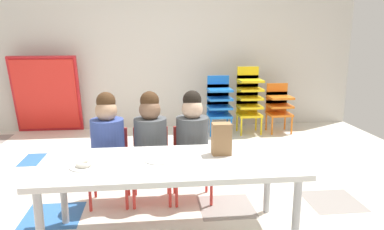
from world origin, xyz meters
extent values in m
cube|color=silver|center=(0.00, 0.00, -0.01)|extent=(5.80, 4.57, 0.02)
cube|color=silver|center=(0.00, 0.45, 0.00)|extent=(0.43, 0.43, 0.00)
cube|color=gray|center=(0.45, -0.45, 0.00)|extent=(0.43, 0.43, 0.00)
cube|color=gray|center=(1.35, -0.45, 0.00)|extent=(0.43, 0.43, 0.00)
cube|color=#336BB2|center=(-0.90, -0.45, 0.00)|extent=(0.43, 0.43, 0.00)
cube|color=orange|center=(-0.45, 0.90, 0.00)|extent=(0.43, 0.43, 0.00)
cube|color=#336BB2|center=(-1.35, 0.90, 0.00)|extent=(0.43, 0.43, 0.00)
cube|color=silver|center=(0.90, -0.45, 0.00)|extent=(0.43, 0.43, 0.00)
cube|color=beige|center=(0.00, 2.28, 1.23)|extent=(5.80, 0.10, 2.45)
cube|color=white|center=(-0.02, -0.85, 0.53)|extent=(1.68, 0.69, 0.04)
cylinder|color=#B2B2B7|center=(0.74, -1.13, 0.26)|extent=(0.05, 0.05, 0.51)
cylinder|color=#B2B2B7|center=(-0.78, -0.57, 0.26)|extent=(0.05, 0.05, 0.51)
cylinder|color=#B2B2B7|center=(0.74, -0.57, 0.26)|extent=(0.05, 0.05, 0.51)
cube|color=red|center=(-0.48, -0.29, 0.30)|extent=(0.32, 0.30, 0.03)
cube|color=red|center=(-0.48, -0.14, 0.45)|extent=(0.29, 0.02, 0.30)
cylinder|color=#384C99|center=(-0.48, -0.29, 0.52)|extent=(0.31, 0.31, 0.38)
sphere|color=tan|center=(-0.48, -0.29, 0.78)|extent=(0.17, 0.17, 0.17)
sphere|color=#472D19|center=(-0.48, -0.27, 0.85)|extent=(0.15, 0.15, 0.15)
cylinder|color=red|center=(-0.62, -0.42, 0.15)|extent=(0.02, 0.02, 0.28)
cylinder|color=red|center=(-0.34, -0.42, 0.15)|extent=(0.02, 0.02, 0.28)
cylinder|color=red|center=(-0.62, -0.16, 0.15)|extent=(0.02, 0.02, 0.28)
cylinder|color=red|center=(-0.34, -0.16, 0.15)|extent=(0.02, 0.02, 0.28)
cube|color=red|center=(-0.14, -0.29, 0.30)|extent=(0.32, 0.30, 0.03)
cube|color=red|center=(-0.14, -0.14, 0.45)|extent=(0.29, 0.02, 0.30)
cylinder|color=#4C5156|center=(-0.14, -0.29, 0.52)|extent=(0.26, 0.26, 0.38)
sphere|color=#8C664C|center=(-0.14, -0.29, 0.78)|extent=(0.17, 0.17, 0.17)
sphere|color=#472D19|center=(-0.14, -0.27, 0.85)|extent=(0.15, 0.15, 0.15)
cylinder|color=red|center=(-0.28, -0.42, 0.15)|extent=(0.02, 0.02, 0.28)
cylinder|color=red|center=(0.00, -0.42, 0.15)|extent=(0.02, 0.02, 0.28)
cylinder|color=red|center=(-0.28, -0.16, 0.15)|extent=(0.02, 0.02, 0.28)
cylinder|color=red|center=(0.00, -0.16, 0.15)|extent=(0.02, 0.02, 0.28)
cube|color=red|center=(0.19, -0.29, 0.30)|extent=(0.32, 0.30, 0.03)
cube|color=red|center=(0.19, -0.14, 0.45)|extent=(0.29, 0.02, 0.30)
cylinder|color=#4C5156|center=(0.19, -0.29, 0.52)|extent=(0.34, 0.34, 0.38)
sphere|color=beige|center=(0.19, -0.29, 0.78)|extent=(0.17, 0.17, 0.17)
sphere|color=black|center=(0.19, -0.27, 0.85)|extent=(0.15, 0.15, 0.15)
cylinder|color=red|center=(0.05, -0.42, 0.15)|extent=(0.02, 0.02, 0.28)
cylinder|color=red|center=(0.33, -0.42, 0.15)|extent=(0.02, 0.02, 0.28)
cylinder|color=red|center=(0.05, -0.16, 0.15)|extent=(0.02, 0.02, 0.28)
cylinder|color=red|center=(0.33, -0.16, 0.15)|extent=(0.02, 0.02, 0.28)
cube|color=blue|center=(0.80, 1.73, 0.26)|extent=(0.32, 0.30, 0.03)
cube|color=blue|center=(0.80, 1.87, 0.35)|extent=(0.30, 0.02, 0.18)
cube|color=blue|center=(0.80, 1.73, 0.38)|extent=(0.32, 0.30, 0.03)
cube|color=blue|center=(0.80, 1.87, 0.47)|extent=(0.30, 0.02, 0.18)
cube|color=blue|center=(0.80, 1.73, 0.50)|extent=(0.32, 0.30, 0.03)
cube|color=blue|center=(0.80, 1.87, 0.59)|extent=(0.30, 0.02, 0.18)
cube|color=blue|center=(0.80, 1.73, 0.62)|extent=(0.32, 0.30, 0.03)
cube|color=blue|center=(0.80, 1.87, 0.71)|extent=(0.30, 0.02, 0.18)
cylinder|color=blue|center=(0.66, 1.60, 0.13)|extent=(0.02, 0.02, 0.26)
cylinder|color=blue|center=(0.94, 1.60, 0.13)|extent=(0.02, 0.02, 0.26)
cylinder|color=blue|center=(0.66, 1.86, 0.13)|extent=(0.02, 0.02, 0.26)
cylinder|color=blue|center=(0.94, 1.86, 0.13)|extent=(0.02, 0.02, 0.26)
cube|color=yellow|center=(1.22, 1.73, 0.26)|extent=(0.32, 0.30, 0.03)
cube|color=yellow|center=(1.22, 1.87, 0.35)|extent=(0.30, 0.02, 0.18)
cube|color=yellow|center=(1.22, 1.73, 0.38)|extent=(0.32, 0.30, 0.03)
cube|color=yellow|center=(1.22, 1.87, 0.47)|extent=(0.30, 0.02, 0.18)
cube|color=yellow|center=(1.22, 1.73, 0.50)|extent=(0.32, 0.30, 0.03)
cube|color=yellow|center=(1.22, 1.87, 0.59)|extent=(0.30, 0.02, 0.18)
cube|color=yellow|center=(1.22, 1.73, 0.62)|extent=(0.32, 0.30, 0.03)
cube|color=yellow|center=(1.22, 1.87, 0.71)|extent=(0.30, 0.02, 0.18)
cube|color=yellow|center=(1.22, 1.73, 0.74)|extent=(0.32, 0.30, 0.03)
cube|color=yellow|center=(1.22, 1.87, 0.83)|extent=(0.30, 0.02, 0.18)
cylinder|color=yellow|center=(1.08, 1.60, 0.13)|extent=(0.02, 0.02, 0.26)
cylinder|color=yellow|center=(1.36, 1.60, 0.13)|extent=(0.02, 0.02, 0.26)
cylinder|color=yellow|center=(1.08, 1.86, 0.13)|extent=(0.02, 0.02, 0.26)
cylinder|color=yellow|center=(1.36, 1.86, 0.13)|extent=(0.02, 0.02, 0.26)
cube|color=orange|center=(1.65, 1.73, 0.26)|extent=(0.32, 0.30, 0.03)
cube|color=orange|center=(1.65, 1.87, 0.35)|extent=(0.30, 0.02, 0.18)
cube|color=orange|center=(1.65, 1.73, 0.38)|extent=(0.32, 0.30, 0.03)
cube|color=orange|center=(1.65, 1.87, 0.47)|extent=(0.30, 0.02, 0.18)
cube|color=orange|center=(1.65, 1.73, 0.50)|extent=(0.32, 0.30, 0.03)
cube|color=orange|center=(1.65, 1.87, 0.59)|extent=(0.30, 0.02, 0.18)
cylinder|color=orange|center=(1.51, 1.60, 0.13)|extent=(0.02, 0.02, 0.26)
cylinder|color=orange|center=(1.79, 1.60, 0.13)|extent=(0.02, 0.02, 0.26)
cylinder|color=orange|center=(1.51, 1.86, 0.13)|extent=(0.02, 0.02, 0.26)
cylinder|color=orange|center=(1.79, 1.86, 0.13)|extent=(0.02, 0.02, 0.26)
cube|color=red|center=(-1.58, 2.10, 0.54)|extent=(0.90, 0.28, 1.09)
cube|color=red|center=(-1.58, 2.06, 0.54)|extent=(0.83, 0.23, 0.99)
cube|color=#9E754C|center=(0.34, -0.75, 0.66)|extent=(0.13, 0.09, 0.22)
cylinder|color=white|center=(-0.55, -0.90, 0.55)|extent=(0.18, 0.18, 0.01)
cylinder|color=white|center=(-0.09, -0.83, 0.55)|extent=(0.18, 0.18, 0.01)
torus|color=white|center=(-0.55, -0.90, 0.57)|extent=(0.10, 0.10, 0.03)
camera|label=1|loc=(-0.13, -3.11, 1.36)|focal=34.10mm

